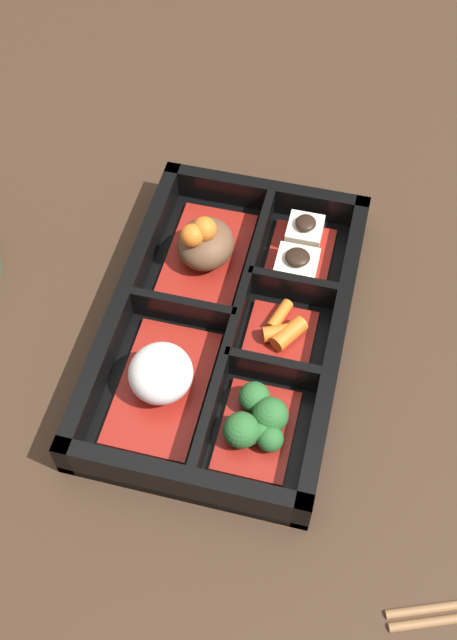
# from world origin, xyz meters

# --- Properties ---
(ground_plane) EXTENTS (3.00, 3.00, 0.00)m
(ground_plane) POSITION_xyz_m (0.00, 0.00, 0.00)
(ground_plane) COLOR #382619
(bento_base) EXTENTS (0.32, 0.21, 0.01)m
(bento_base) POSITION_xyz_m (0.00, 0.00, 0.01)
(bento_base) COLOR black
(bento_base) RESTS_ON ground_plane
(bento_rim) EXTENTS (0.32, 0.21, 0.04)m
(bento_rim) POSITION_xyz_m (0.00, -0.00, 0.02)
(bento_rim) COLOR black
(bento_rim) RESTS_ON ground_plane
(bowl_rice) EXTENTS (0.13, 0.07, 0.05)m
(bowl_rice) POSITION_xyz_m (-0.07, 0.04, 0.03)
(bowl_rice) COLOR maroon
(bowl_rice) RESTS_ON bento_base
(bowl_stew) EXTENTS (0.13, 0.07, 0.06)m
(bowl_stew) POSITION_xyz_m (0.07, 0.04, 0.03)
(bowl_stew) COLOR maroon
(bowl_stew) RESTS_ON bento_base
(bowl_greens) EXTENTS (0.09, 0.06, 0.04)m
(bowl_greens) POSITION_xyz_m (-0.09, -0.05, 0.03)
(bowl_greens) COLOR maroon
(bowl_greens) RESTS_ON bento_base
(bowl_carrots) EXTENTS (0.07, 0.06, 0.02)m
(bowl_carrots) POSITION_xyz_m (0.00, -0.05, 0.02)
(bowl_carrots) COLOR maroon
(bowl_carrots) RESTS_ON bento_base
(bowl_tofu) EXTENTS (0.08, 0.06, 0.03)m
(bowl_tofu) POSITION_xyz_m (0.10, -0.05, 0.02)
(bowl_tofu) COLOR maroon
(bowl_tofu) RESTS_ON bento_base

